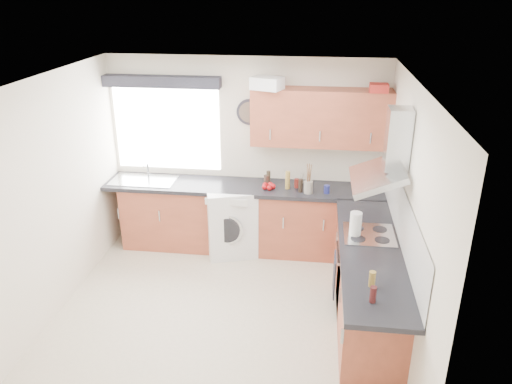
# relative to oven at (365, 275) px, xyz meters

# --- Properties ---
(ground_plane) EXTENTS (3.60, 3.60, 0.00)m
(ground_plane) POSITION_rel_oven_xyz_m (-1.50, -0.30, -0.42)
(ground_plane) COLOR beige
(ceiling) EXTENTS (3.60, 3.60, 0.02)m
(ceiling) POSITION_rel_oven_xyz_m (-1.50, -0.30, 2.08)
(ceiling) COLOR white
(ceiling) RESTS_ON wall_back
(wall_back) EXTENTS (3.60, 0.02, 2.50)m
(wall_back) POSITION_rel_oven_xyz_m (-1.50, 1.50, 0.82)
(wall_back) COLOR silver
(wall_back) RESTS_ON ground_plane
(wall_front) EXTENTS (3.60, 0.02, 2.50)m
(wall_front) POSITION_rel_oven_xyz_m (-1.50, -2.10, 0.82)
(wall_front) COLOR silver
(wall_front) RESTS_ON ground_plane
(wall_left) EXTENTS (0.02, 3.60, 2.50)m
(wall_left) POSITION_rel_oven_xyz_m (-3.30, -0.30, 0.82)
(wall_left) COLOR silver
(wall_left) RESTS_ON ground_plane
(wall_right) EXTENTS (0.02, 3.60, 2.50)m
(wall_right) POSITION_rel_oven_xyz_m (0.30, -0.30, 0.82)
(wall_right) COLOR silver
(wall_right) RESTS_ON ground_plane
(window) EXTENTS (1.40, 0.02, 1.10)m
(window) POSITION_rel_oven_xyz_m (-2.55, 1.49, 1.12)
(window) COLOR silver
(window) RESTS_ON wall_back
(window_blind) EXTENTS (1.50, 0.18, 0.14)m
(window_blind) POSITION_rel_oven_xyz_m (-2.55, 1.40, 1.76)
(window_blind) COLOR #21222B
(window_blind) RESTS_ON wall_back
(splashback) EXTENTS (0.01, 3.00, 0.54)m
(splashback) POSITION_rel_oven_xyz_m (0.29, 0.00, 0.75)
(splashback) COLOR white
(splashback) RESTS_ON wall_right
(base_cab_back) EXTENTS (3.00, 0.58, 0.86)m
(base_cab_back) POSITION_rel_oven_xyz_m (-1.60, 1.21, 0.01)
(base_cab_back) COLOR brown
(base_cab_back) RESTS_ON ground_plane
(base_cab_corner) EXTENTS (0.60, 0.60, 0.86)m
(base_cab_corner) POSITION_rel_oven_xyz_m (0.00, 1.20, 0.01)
(base_cab_corner) COLOR brown
(base_cab_corner) RESTS_ON ground_plane
(base_cab_right) EXTENTS (0.58, 2.10, 0.86)m
(base_cab_right) POSITION_rel_oven_xyz_m (0.01, -0.15, 0.01)
(base_cab_right) COLOR brown
(base_cab_right) RESTS_ON ground_plane
(worktop_back) EXTENTS (3.60, 0.62, 0.05)m
(worktop_back) POSITION_rel_oven_xyz_m (-1.50, 1.20, 0.46)
(worktop_back) COLOR black
(worktop_back) RESTS_ON base_cab_back
(worktop_right) EXTENTS (0.62, 2.42, 0.05)m
(worktop_right) POSITION_rel_oven_xyz_m (0.00, -0.30, 0.46)
(worktop_right) COLOR black
(worktop_right) RESTS_ON base_cab_right
(sink) EXTENTS (0.84, 0.46, 0.10)m
(sink) POSITION_rel_oven_xyz_m (-2.83, 1.20, 0.52)
(sink) COLOR #ADB4BD
(sink) RESTS_ON worktop_back
(oven) EXTENTS (0.56, 0.58, 0.85)m
(oven) POSITION_rel_oven_xyz_m (0.00, 0.00, 0.00)
(oven) COLOR black
(oven) RESTS_ON ground_plane
(hob_plate) EXTENTS (0.52, 0.52, 0.01)m
(hob_plate) POSITION_rel_oven_xyz_m (0.00, 0.00, 0.49)
(hob_plate) COLOR #ADB4BD
(hob_plate) RESTS_ON worktop_right
(extractor_hood) EXTENTS (0.52, 0.78, 0.66)m
(extractor_hood) POSITION_rel_oven_xyz_m (0.10, -0.00, 1.34)
(extractor_hood) COLOR #ADB4BD
(extractor_hood) RESTS_ON wall_right
(upper_cabinets) EXTENTS (1.70, 0.35, 0.70)m
(upper_cabinets) POSITION_rel_oven_xyz_m (-0.55, 1.32, 1.38)
(upper_cabinets) COLOR brown
(upper_cabinets) RESTS_ON wall_back
(washing_machine) EXTENTS (0.77, 0.76, 0.91)m
(washing_machine) POSITION_rel_oven_xyz_m (-1.65, 1.10, 0.03)
(washing_machine) COLOR silver
(washing_machine) RESTS_ON ground_plane
(wall_clock) EXTENTS (0.33, 0.04, 0.33)m
(wall_clock) POSITION_rel_oven_xyz_m (-1.45, 1.46, 1.38)
(wall_clock) COLOR #21222B
(wall_clock) RESTS_ON wall_back
(casserole) EXTENTS (0.42, 0.36, 0.15)m
(casserole) POSITION_rel_oven_xyz_m (-1.20, 1.22, 1.80)
(casserole) COLOR silver
(casserole) RESTS_ON upper_cabinets
(storage_box) EXTENTS (0.22, 0.18, 0.10)m
(storage_box) POSITION_rel_oven_xyz_m (0.10, 1.22, 1.77)
(storage_box) COLOR #B2261F
(storage_box) RESTS_ON upper_cabinets
(utensil_pot) EXTENTS (0.13, 0.13, 0.16)m
(utensil_pot) POSITION_rel_oven_xyz_m (-0.66, 1.05, 0.56)
(utensil_pot) COLOR gray
(utensil_pot) RESTS_ON worktop_back
(kitchen_roll) EXTENTS (0.13, 0.13, 0.26)m
(kitchen_roll) POSITION_rel_oven_xyz_m (-0.15, -0.04, 0.62)
(kitchen_roll) COLOR silver
(kitchen_roll) RESTS_ON worktop_right
(tomato_cluster) EXTENTS (0.16, 0.16, 0.07)m
(tomato_cluster) POSITION_rel_oven_xyz_m (-1.16, 1.13, 0.52)
(tomato_cluster) COLOR #9E0C10
(tomato_cluster) RESTS_ON worktop_back
(jar_0) EXTENTS (0.06, 0.06, 0.23)m
(jar_0) POSITION_rel_oven_xyz_m (-0.92, 1.16, 0.60)
(jar_0) COLOR olive
(jar_0) RESTS_ON worktop_back
(jar_1) EXTENTS (0.07, 0.07, 0.12)m
(jar_1) POSITION_rel_oven_xyz_m (-1.20, 1.27, 0.55)
(jar_1) COLOR #38271F
(jar_1) RESTS_ON worktop_back
(jar_2) EXTENTS (0.06, 0.06, 0.12)m
(jar_2) POSITION_rel_oven_xyz_m (-0.81, 1.21, 0.54)
(jar_2) COLOR maroon
(jar_2) RESTS_ON worktop_back
(jar_3) EXTENTS (0.04, 0.04, 0.14)m
(jar_3) POSITION_rel_oven_xyz_m (-0.75, 1.36, 0.56)
(jar_3) COLOR #B3A998
(jar_3) RESTS_ON worktop_back
(jar_4) EXTENTS (0.05, 0.05, 0.18)m
(jar_4) POSITION_rel_oven_xyz_m (-1.18, 1.29, 0.57)
(jar_4) COLOR #342A1D
(jar_4) RESTS_ON worktop_back
(jar_5) EXTENTS (0.05, 0.05, 0.17)m
(jar_5) POSITION_rel_oven_xyz_m (-0.76, 1.07, 0.57)
(jar_5) COLOR black
(jar_5) RESTS_ON worktop_back
(jar_6) EXTENTS (0.07, 0.07, 0.10)m
(jar_6) POSITION_rel_oven_xyz_m (-0.43, 1.07, 0.54)
(jar_6) COLOR navy
(jar_6) RESTS_ON worktop_back
(bottle_0) EXTENTS (0.06, 0.06, 0.14)m
(bottle_0) POSITION_rel_oven_xyz_m (-0.07, -1.19, 0.56)
(bottle_0) COLOR #401617
(bottle_0) RESTS_ON worktop_right
(bottle_1) EXTENTS (0.06, 0.06, 0.14)m
(bottle_1) POSITION_rel_oven_xyz_m (-0.06, -0.95, 0.56)
(bottle_1) COLOR olive
(bottle_1) RESTS_ON worktop_right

